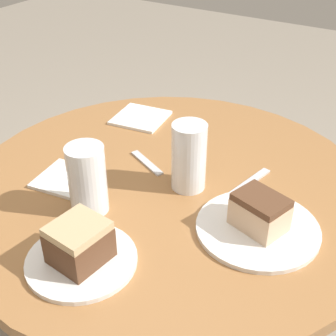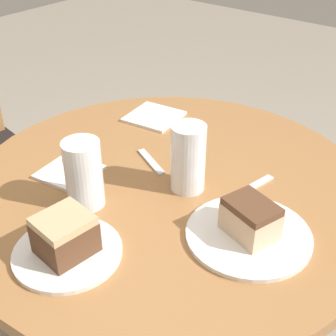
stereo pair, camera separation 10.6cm
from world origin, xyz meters
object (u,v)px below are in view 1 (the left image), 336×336
object	(u,v)px
plate_far	(82,260)
cake_slice_near	(260,212)
glass_water	(88,182)
cake_slice_far	(80,243)
plate_near	(258,228)
glass_lemonade	(189,161)

from	to	relation	value
plate_far	cake_slice_near	bearing A→B (deg)	-43.25
cake_slice_near	glass_water	world-z (taller)	glass_water
cake_slice_far	plate_far	bearing A→B (deg)	-7.13
cake_slice_far	cake_slice_near	bearing A→B (deg)	-43.25
plate_near	plate_far	world-z (taller)	same
plate_far	cake_slice_near	xyz separation A→B (m)	(0.26, -0.24, 0.04)
glass_lemonade	glass_water	bearing A→B (deg)	143.51
cake_slice_near	glass_water	distance (m)	0.35
plate_far	cake_slice_near	distance (m)	0.35
cake_slice_far	glass_lemonade	xyz separation A→B (m)	(0.32, -0.05, 0.02)
plate_near	plate_far	distance (m)	0.35
plate_near	cake_slice_near	xyz separation A→B (m)	(-0.00, 0.00, 0.04)
plate_near	cake_slice_far	size ratio (longest dim) A/B	2.33
plate_near	glass_lemonade	size ratio (longest dim) A/B	1.58
cake_slice_near	glass_water	xyz separation A→B (m)	(-0.12, 0.33, 0.02)
cake_slice_far	glass_water	size ratio (longest dim) A/B	0.70
cake_slice_far	glass_water	world-z (taller)	glass_water
plate_near	cake_slice_far	bearing A→B (deg)	136.75
glass_lemonade	glass_water	distance (m)	0.23
plate_near	glass_lemonade	xyz separation A→B (m)	(0.06, 0.19, 0.06)
plate_near	cake_slice_far	distance (m)	0.35
cake_slice_near	plate_far	bearing A→B (deg)	136.75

